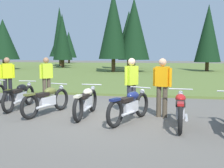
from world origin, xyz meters
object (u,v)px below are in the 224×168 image
(motorcycle_olive, at_px, (47,100))
(motorcycle_red, at_px, (180,109))
(motorcycle_navy, at_px, (130,105))
(rider_in_hivis_vest, at_px, (46,76))
(rider_near_row_end, at_px, (131,82))
(rider_checking_bike, at_px, (162,84))
(rider_with_back_turned, at_px, (7,76))
(motorcycle_black, at_px, (20,96))
(motorcycle_cream, at_px, (86,101))

(motorcycle_olive, distance_m, motorcycle_red, 3.88)
(motorcycle_navy, distance_m, rider_in_hivis_vest, 4.41)
(rider_near_row_end, distance_m, rider_checking_bike, 0.94)
(motorcycle_red, relative_size, rider_with_back_turned, 1.26)
(motorcycle_black, relative_size, motorcycle_red, 1.00)
(motorcycle_olive, height_order, rider_checking_bike, rider_checking_bike)
(rider_near_row_end, distance_m, rider_with_back_turned, 5.08)
(motorcycle_olive, xyz_separation_m, rider_checking_bike, (3.36, 0.32, 0.51))
(motorcycle_red, distance_m, rider_checking_bike, 1.18)
(motorcycle_navy, height_order, rider_checking_bike, rider_checking_bike)
(rider_near_row_end, bearing_deg, rider_in_hivis_vest, 155.25)
(motorcycle_red, height_order, rider_near_row_end, rider_near_row_end)
(motorcycle_cream, bearing_deg, rider_near_row_end, 25.44)
(rider_near_row_end, xyz_separation_m, rider_with_back_turned, (-4.91, 1.31, 0.00))
(motorcycle_navy, relative_size, rider_near_row_end, 1.19)
(motorcycle_olive, height_order, motorcycle_red, same)
(motorcycle_cream, bearing_deg, rider_in_hivis_vest, 135.58)
(rider_checking_bike, relative_size, rider_with_back_turned, 1.00)
(motorcycle_navy, relative_size, rider_with_back_turned, 1.19)
(motorcycle_olive, distance_m, rider_near_row_end, 2.57)
(motorcycle_red, relative_size, rider_near_row_end, 1.26)
(motorcycle_black, relative_size, motorcycle_navy, 1.06)
(motorcycle_navy, bearing_deg, motorcycle_cream, 163.31)
(motorcycle_cream, relative_size, motorcycle_navy, 1.06)
(motorcycle_olive, height_order, motorcycle_navy, same)
(motorcycle_cream, height_order, rider_checking_bike, rider_checking_bike)
(rider_with_back_turned, distance_m, rider_in_hivis_vest, 1.48)
(motorcycle_olive, relative_size, rider_with_back_turned, 1.23)
(motorcycle_red, distance_m, rider_in_hivis_vest, 5.60)
(motorcycle_cream, bearing_deg, motorcycle_olive, 178.80)
(rider_checking_bike, distance_m, rider_with_back_turned, 6.02)
(motorcycle_red, bearing_deg, motorcycle_navy, 170.78)
(motorcycle_cream, bearing_deg, motorcycle_navy, -16.69)
(rider_checking_bike, distance_m, rider_in_hivis_vest, 4.73)
(rider_near_row_end, height_order, rider_checking_bike, same)
(motorcycle_olive, bearing_deg, motorcycle_navy, -9.40)
(rider_near_row_end, bearing_deg, motorcycle_black, 179.30)
(motorcycle_olive, relative_size, rider_in_hivis_vest, 1.23)
(motorcycle_navy, bearing_deg, motorcycle_black, 164.80)
(rider_checking_bike, relative_size, rider_in_hivis_vest, 1.00)
(motorcycle_red, bearing_deg, rider_in_hivis_vest, 150.05)
(motorcycle_olive, bearing_deg, motorcycle_red, -9.34)
(motorcycle_olive, height_order, rider_near_row_end, rider_near_row_end)
(motorcycle_black, height_order, motorcycle_olive, same)
(motorcycle_cream, xyz_separation_m, motorcycle_red, (2.61, -0.60, 0.00))
(motorcycle_navy, height_order, rider_in_hivis_vest, rider_in_hivis_vest)
(motorcycle_black, height_order, rider_in_hivis_vest, rider_in_hivis_vest)
(motorcycle_olive, relative_size, rider_checking_bike, 1.23)
(rider_checking_bike, height_order, rider_with_back_turned, same)
(motorcycle_navy, xyz_separation_m, rider_in_hivis_vest, (-3.54, 2.58, 0.51))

